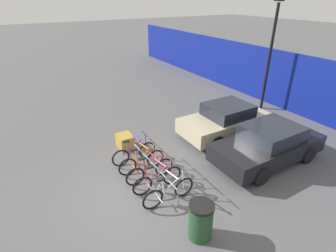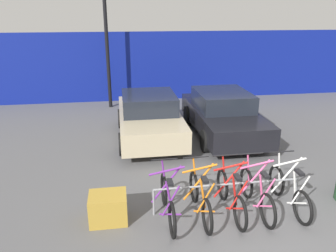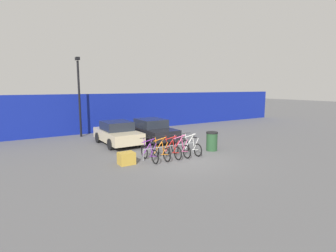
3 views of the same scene
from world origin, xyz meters
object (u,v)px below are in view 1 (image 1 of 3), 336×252
Objects in this scene: lamp_post at (271,50)px; trash_bin at (201,221)px; bicycle_red at (150,171)px; car_beige at (226,120)px; bicycle_orange at (142,161)px; bike_rack at (154,166)px; cargo_crate at (125,141)px; bicycle_purple at (134,153)px; bicycle_white at (169,192)px; bicycle_pink at (158,179)px; car_black at (268,144)px.

lamp_post reaches higher than trash_bin.
lamp_post is (-2.43, 7.97, 2.69)m from bicycle_red.
car_beige is 0.72× the size of lamp_post.
bicycle_orange is 4.30m from car_beige.
cargo_crate is (-2.34, -0.05, -0.20)m from bike_rack.
bicycle_orange is at bearing -179.15° from bicycle_red.
bicycle_purple is 1.00× the size of bicycle_orange.
car_beige is (-1.15, 4.10, 0.21)m from bike_rack.
lamp_post is at bearing 107.78° from bicycle_red.
lamp_post is at bearing 103.10° from bicycle_orange.
bicycle_purple is at bearing -173.07° from bike_rack.
bicycle_orange is 1.82m from bicycle_white.
bicycle_red is (0.02, -0.15, -0.10)m from bike_rack.
bicycle_white reaches higher than trash_bin.
bicycle_pink reaches higher than trash_bin.
car_beige is at bearing -71.38° from lamp_post.
trash_bin is at bearing 1.30° from bicycle_orange.
bicycle_orange and bicycle_red have the same top height.
bicycle_pink and bicycle_white have the same top height.
car_beige is 4.59m from lamp_post.
bicycle_red is at bearing 0.28° from bicycle_orange.
lamp_post reaches higher than cargo_crate.
bicycle_red is at bearing -2.40° from cargo_crate.
bicycle_pink reaches higher than bike_rack.
bicycle_orange is at bearing -176.44° from bicycle_pink.
car_beige is at bearing 105.72° from bike_rack.
car_beige is (-1.17, 4.25, 0.31)m from bicycle_red.
cargo_crate is at bearing -178.40° from bicycle_pink.
bicycle_orange is at bearing -178.97° from trash_bin.
car_beige is 5.60× the size of cargo_crate.
bicycle_orange is at bearing -0.09° from bicycle_purple.
cargo_crate is (-2.88, 0.10, -0.10)m from bicycle_pink.
cargo_crate is (-2.36, 0.10, -0.10)m from bicycle_red.
bicycle_white is (0.68, 0.00, 0.00)m from bicycle_pink.
bicycle_white is 1.66× the size of trash_bin.
bicycle_pink is at bearing -98.36° from car_black.
bicycle_white is at bearing 0.85° from bicycle_red.
bicycle_pink is 0.41× the size of car_black.
bike_rack is at bearing 97.71° from bicycle_red.
bicycle_red is 1.00× the size of bicycle_pink.
bicycle_purple is 1.77m from bicycle_pink.
lamp_post reaches higher than bicycle_pink.
cargo_crate is at bearing 179.54° from trash_bin.
bicycle_purple is 4.26m from car_beige.
bicycle_orange is 0.31× the size of lamp_post.
bicycle_orange is 1.00× the size of bicycle_white.
car_beige is 4.34m from cargo_crate.
lamp_post reaches higher than bike_rack.
bike_rack is 0.62m from bicycle_orange.
car_black is at bearing 85.20° from bicycle_pink.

